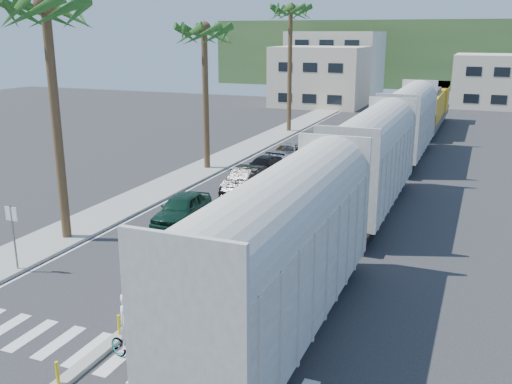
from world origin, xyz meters
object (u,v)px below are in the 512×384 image
car_lead (182,209)px  cyclist (131,342)px  car_second (246,180)px  street_sign (13,228)px

car_lead → cyclist: size_ratio=2.10×
car_second → cyclist: cyclist is taller
car_second → cyclist: 19.82m
car_lead → car_second: (0.79, 6.91, -0.00)m
cyclist → car_second: bearing=27.0°
street_sign → cyclist: size_ratio=1.30×
street_sign → car_lead: 9.07m
car_second → cyclist: (4.36, -19.33, -0.08)m
car_lead → car_second: bearing=79.5°
street_sign → car_lead: street_sign is taller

